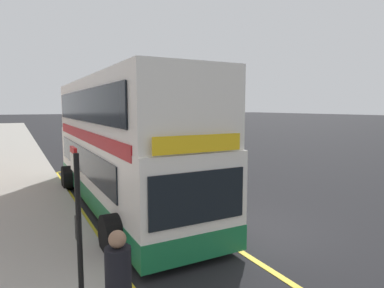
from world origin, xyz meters
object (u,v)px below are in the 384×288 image
object	(u,v)px
bus_stop_sign	(78,214)
parked_car_grey_kerbside	(98,126)
double_decker_bus	(121,147)
parked_car_black_far	(117,135)

from	to	relation	value
bus_stop_sign	parked_car_grey_kerbside	distance (m)	42.38
double_decker_bus	parked_car_black_far	xyz separation A→B (m)	(5.23, 19.54, -1.27)
parked_car_black_far	parked_car_grey_kerbside	bearing A→B (deg)	84.26
parked_car_black_far	double_decker_bus	bearing A→B (deg)	-104.41
double_decker_bus	bus_stop_sign	world-z (taller)	double_decker_bus
bus_stop_sign	double_decker_bus	bearing A→B (deg)	67.44
bus_stop_sign	parked_car_grey_kerbside	bearing A→B (deg)	77.15
parked_car_black_far	parked_car_grey_kerbside	size ratio (longest dim) A/B	1.00
double_decker_bus	bus_stop_sign	xyz separation A→B (m)	(-2.43, -5.84, -0.36)
double_decker_bus	parked_car_grey_kerbside	world-z (taller)	double_decker_bus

